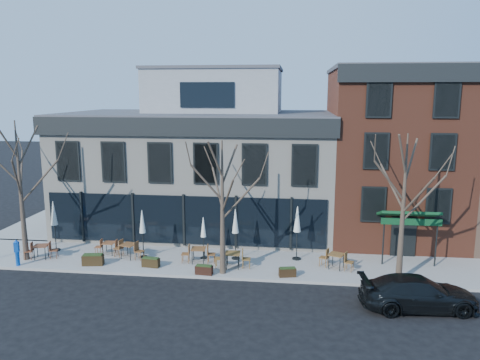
# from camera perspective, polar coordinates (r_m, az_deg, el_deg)

# --- Properties ---
(ground) EXTENTS (120.00, 120.00, 0.00)m
(ground) POSITION_cam_1_polar(r_m,az_deg,el_deg) (29.44, -6.74, -8.38)
(ground) COLOR black
(ground) RESTS_ON ground
(sidewalk_front) EXTENTS (33.50, 4.70, 0.15)m
(sidewalk_front) POSITION_cam_1_polar(r_m,az_deg,el_deg) (26.84, -0.97, -10.04)
(sidewalk_front) COLOR gray
(sidewalk_front) RESTS_ON ground
(sidewalk_side) EXTENTS (4.50, 12.00, 0.15)m
(sidewalk_side) POSITION_cam_1_polar(r_m,az_deg,el_deg) (38.77, -21.01, -4.24)
(sidewalk_side) COLOR gray
(sidewalk_side) RESTS_ON ground
(corner_building) EXTENTS (18.39, 10.39, 11.10)m
(corner_building) POSITION_cam_1_polar(r_m,az_deg,el_deg) (33.13, -4.74, 2.21)
(corner_building) COLOR beige
(corner_building) RESTS_ON ground
(red_brick_building) EXTENTS (8.20, 11.78, 11.18)m
(red_brick_building) POSITION_cam_1_polar(r_m,az_deg,el_deg) (32.85, 17.91, 3.27)
(red_brick_building) COLOR brown
(red_brick_building) RESTS_ON ground
(tree_corner) EXTENTS (3.93, 3.98, 7.92)m
(tree_corner) POSITION_cam_1_polar(r_m,az_deg,el_deg) (28.75, -25.17, -1.02)
(tree_corner) COLOR #382B21
(tree_corner) RESTS_ON sidewalk_front
(tree_mid) EXTENTS (3.50, 3.55, 7.04)m
(tree_mid) POSITION_cam_1_polar(r_m,az_deg,el_deg) (24.11, -2.13, -3.19)
(tree_mid) COLOR #382B21
(tree_mid) RESTS_ON sidewalk_front
(tree_right) EXTENTS (3.72, 3.77, 7.48)m
(tree_right) POSITION_cam_1_polar(r_m,az_deg,el_deg) (24.36, 19.30, -3.10)
(tree_right) COLOR #382B21
(tree_right) RESTS_ON sidewalk_front
(parked_sedan) EXTENTS (5.33, 2.59, 1.50)m
(parked_sedan) POSITION_cam_1_polar(r_m,az_deg,el_deg) (22.86, 20.91, -12.76)
(parked_sedan) COLOR black
(parked_sedan) RESTS_ON ground
(call_box) EXTENTS (0.29, 0.29, 1.48)m
(call_box) POSITION_cam_1_polar(r_m,az_deg,el_deg) (28.69, -25.54, -7.93)
(call_box) COLOR #0E4BB6
(call_box) RESTS_ON sidewalk_front
(cafe_set_0) EXTENTS (1.90, 0.90, 0.98)m
(cafe_set_0) POSITION_cam_1_polar(r_m,az_deg,el_deg) (29.38, -23.08, -7.88)
(cafe_set_0) COLOR brown
(cafe_set_0) RESTS_ON sidewalk_front
(cafe_set_1) EXTENTS (1.70, 0.69, 0.90)m
(cafe_set_1) POSITION_cam_1_polar(r_m,az_deg,el_deg) (28.83, -15.68, -7.85)
(cafe_set_1) COLOR brown
(cafe_set_1) RESTS_ON sidewalk_front
(cafe_set_2) EXTENTS (2.00, 0.99, 1.03)m
(cafe_set_2) POSITION_cam_1_polar(r_m,az_deg,el_deg) (27.90, -13.41, -8.22)
(cafe_set_2) COLOR brown
(cafe_set_2) RESTS_ON sidewalk_front
(cafe_set_3) EXTENTS (1.97, 0.84, 1.02)m
(cafe_set_3) POSITION_cam_1_polar(r_m,az_deg,el_deg) (26.57, -5.09, -8.93)
(cafe_set_3) COLOR brown
(cafe_set_3) RESTS_ON sidewalk_front
(cafe_set_4) EXTENTS (2.00, 0.84, 1.04)m
(cafe_set_4) POSITION_cam_1_polar(r_m,az_deg,el_deg) (25.74, -0.89, -9.52)
(cafe_set_4) COLOR brown
(cafe_set_4) RESTS_ON sidewalk_front
(cafe_set_5) EXTENTS (1.94, 1.20, 1.01)m
(cafe_set_5) POSITION_cam_1_polar(r_m,az_deg,el_deg) (26.15, 11.66, -9.46)
(cafe_set_5) COLOR brown
(cafe_set_5) RESTS_ON sidewalk_front
(umbrella_0) EXTENTS (0.49, 0.49, 3.04)m
(umbrella_0) POSITION_cam_1_polar(r_m,az_deg,el_deg) (30.09, -21.75, -4.10)
(umbrella_0) COLOR black
(umbrella_0) RESTS_ON sidewalk_front
(umbrella_1) EXTENTS (0.45, 0.45, 2.81)m
(umbrella_1) POSITION_cam_1_polar(r_m,az_deg,el_deg) (27.42, -11.82, -5.30)
(umbrella_1) COLOR black
(umbrella_1) RESTS_ON sidewalk_front
(umbrella_2) EXTENTS (0.39, 0.39, 2.44)m
(umbrella_2) POSITION_cam_1_polar(r_m,az_deg,el_deg) (26.85, -4.49, -6.02)
(umbrella_2) COLOR black
(umbrella_2) RESTS_ON sidewalk_front
(umbrella_3) EXTENTS (0.47, 0.47, 2.93)m
(umbrella_3) POSITION_cam_1_polar(r_m,az_deg,el_deg) (26.58, -0.56, -5.38)
(umbrella_3) COLOR black
(umbrella_3) RESTS_ON sidewalk_front
(umbrella_4) EXTENTS (0.50, 0.50, 3.12)m
(umbrella_4) POSITION_cam_1_polar(r_m,az_deg,el_deg) (26.66, 6.99, -5.12)
(umbrella_4) COLOR black
(umbrella_4) RESTS_ON sidewalk_front
(planter_0) EXTENTS (1.19, 0.61, 0.64)m
(planter_0) POSITION_cam_1_polar(r_m,az_deg,el_deg) (27.43, -17.49, -9.23)
(planter_0) COLOR black
(planter_0) RESTS_ON sidewalk_front
(planter_1) EXTENTS (0.98, 0.48, 0.53)m
(planter_1) POSITION_cam_1_polar(r_m,az_deg,el_deg) (26.40, -10.82, -9.81)
(planter_1) COLOR black
(planter_1) RESTS_ON sidewalk_front
(planter_2) EXTENTS (0.94, 0.44, 0.51)m
(planter_2) POSITION_cam_1_polar(r_m,az_deg,el_deg) (25.03, -4.41, -10.84)
(planter_2) COLOR black
(planter_2) RESTS_ON sidewalk_front
(planter_3) EXTENTS (0.94, 0.54, 0.49)m
(planter_3) POSITION_cam_1_polar(r_m,az_deg,el_deg) (24.80, 5.80, -11.10)
(planter_3) COLOR black
(planter_3) RESTS_ON sidewalk_front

